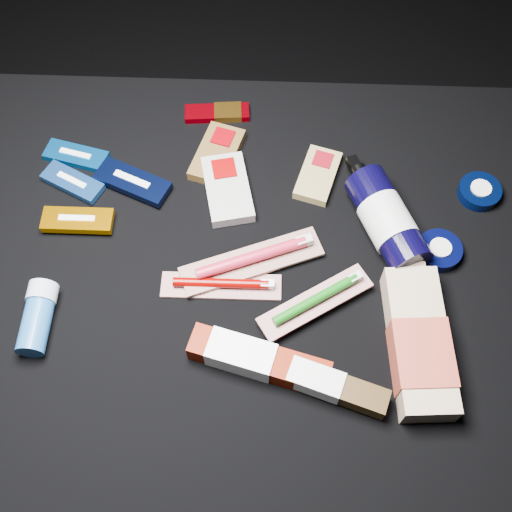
{
  "coord_description": "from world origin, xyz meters",
  "views": [
    {
      "loc": [
        0.03,
        -0.46,
        1.29
      ],
      "look_at": [
        0.01,
        0.01,
        0.42
      ],
      "focal_mm": 45.0,
      "sensor_mm": 36.0,
      "label": 1
    }
  ],
  "objects_px": {
    "lotion_bottle": "(387,220)",
    "bodywash_bottle": "(419,345)",
    "toothpaste_carton_red": "(253,358)",
    "deodorant_stick": "(38,317)"
  },
  "relations": [
    {
      "from": "bodywash_bottle",
      "to": "deodorant_stick",
      "type": "relative_size",
      "value": 2.19
    },
    {
      "from": "lotion_bottle",
      "to": "toothpaste_carton_red",
      "type": "height_order",
      "value": "lotion_bottle"
    },
    {
      "from": "deodorant_stick",
      "to": "toothpaste_carton_red",
      "type": "relative_size",
      "value": 0.52
    },
    {
      "from": "bodywash_bottle",
      "to": "toothpaste_carton_red",
      "type": "bearing_deg",
      "value": -177.17
    },
    {
      "from": "lotion_bottle",
      "to": "bodywash_bottle",
      "type": "height_order",
      "value": "lotion_bottle"
    },
    {
      "from": "lotion_bottle",
      "to": "toothpaste_carton_red",
      "type": "bearing_deg",
      "value": -154.65
    },
    {
      "from": "deodorant_stick",
      "to": "bodywash_bottle",
      "type": "bearing_deg",
      "value": -1.82
    },
    {
      "from": "bodywash_bottle",
      "to": "toothpaste_carton_red",
      "type": "xyz_separation_m",
      "value": [
        -0.24,
        -0.03,
        -0.0
      ]
    },
    {
      "from": "lotion_bottle",
      "to": "bodywash_bottle",
      "type": "bearing_deg",
      "value": -103.3
    },
    {
      "from": "lotion_bottle",
      "to": "deodorant_stick",
      "type": "xyz_separation_m",
      "value": [
        -0.52,
        -0.18,
        -0.01
      ]
    }
  ]
}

